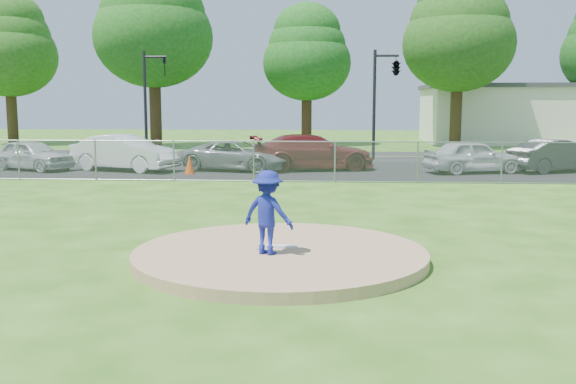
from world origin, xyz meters
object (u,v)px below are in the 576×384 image
at_px(parked_car_gray, 237,156).
at_px(parked_car_darkred, 313,152).
at_px(commercial_building, 536,114).
at_px(pitcher, 268,212).
at_px(parked_car_silver, 32,155).
at_px(tree_right, 459,30).
at_px(parked_car_charcoal, 557,156).
at_px(parked_car_pearl, 473,156).
at_px(tree_left, 153,22).
at_px(tree_far_left, 8,44).
at_px(tree_center, 307,52).
at_px(traffic_cone, 190,164).
at_px(traffic_signal_left, 149,94).
at_px(traffic_signal_center, 394,69).
at_px(parked_car_white, 125,153).

xyz_separation_m(parked_car_gray, parked_car_darkred, (3.23, 0.48, 0.13)).
distance_m(commercial_building, pitcher, 41.62).
distance_m(pitcher, parked_car_silver, 19.74).
height_order(pitcher, parked_car_silver, pitcher).
bearing_deg(tree_right, parked_car_darkred, -119.79).
bearing_deg(parked_car_charcoal, commercial_building, -37.56).
height_order(pitcher, parked_car_pearl, pitcher).
xyz_separation_m(parked_car_silver, parked_car_darkred, (12.16, 0.94, 0.12)).
bearing_deg(tree_left, tree_right, 2.86).
xyz_separation_m(tree_far_left, tree_left, (11.00, -2.00, 1.18)).
height_order(tree_center, traffic_cone, tree_center).
bearing_deg(pitcher, tree_left, -47.25).
relative_size(commercial_building, parked_car_charcoal, 3.93).
distance_m(traffic_signal_left, parked_car_charcoal, 20.16).
relative_size(parked_car_darkred, parked_car_pearl, 1.32).
relative_size(tree_center, parked_car_gray, 2.12).
relative_size(tree_left, parked_car_charcoal, 3.00).
distance_m(tree_far_left, parked_car_gray, 26.24).
distance_m(tree_far_left, tree_left, 11.24).
height_order(traffic_signal_center, parked_car_white, traffic_signal_center).
bearing_deg(parked_car_gray, tree_right, -22.75).
bearing_deg(tree_far_left, traffic_signal_center, -22.96).
distance_m(traffic_cone, parked_car_charcoal, 15.43).
xyz_separation_m(tree_left, traffic_cone, (6.06, -16.70, -7.83)).
bearing_deg(traffic_signal_left, tree_far_left, 140.27).
distance_m(pitcher, parked_car_pearl, 17.37).
relative_size(pitcher, parked_car_charcoal, 0.36).
xyz_separation_m(tree_far_left, tree_center, (21.00, 1.00, -0.59)).
height_order(commercial_building, pitcher, commercial_building).
height_order(tree_right, traffic_signal_center, tree_right).
bearing_deg(tree_far_left, tree_left, -10.30).
bearing_deg(parked_car_silver, tree_center, -8.72).
height_order(pitcher, parked_car_gray, pitcher).
height_order(parked_car_silver, parked_car_charcoal, parked_car_charcoal).
relative_size(tree_far_left, parked_car_darkred, 2.01).
distance_m(commercial_building, parked_car_white, 32.99).
xyz_separation_m(commercial_building, traffic_signal_center, (-12.03, -16.00, 2.45)).
bearing_deg(traffic_cone, commercial_building, 48.54).
relative_size(traffic_signal_left, traffic_cone, 7.05).
height_order(commercial_building, tree_far_left, tree_far_left).
xyz_separation_m(tree_right, parked_car_gray, (-12.20, -16.15, -6.99)).
bearing_deg(tree_far_left, parked_car_gray, -42.37).
distance_m(tree_right, parked_car_gray, 21.41).
bearing_deg(tree_far_left, traffic_signal_left, -39.73).
height_order(parked_car_gray, parked_car_charcoal, parked_car_charcoal).
xyz_separation_m(tree_far_left, parked_car_gray, (18.80, -17.15, -6.40)).
distance_m(tree_far_left, pitcher, 40.29).
distance_m(traffic_cone, parked_car_darkred, 5.39).
xyz_separation_m(parked_car_silver, parked_car_white, (4.11, 0.04, 0.11)).
bearing_deg(tree_center, tree_far_left, -177.27).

